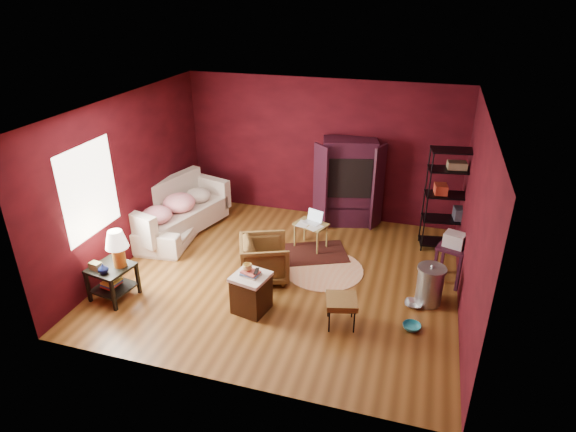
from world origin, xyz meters
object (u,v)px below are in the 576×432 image
wire_shelving (453,196)px  tv_armoire (348,181)px  hamper (251,292)px  laptop_desk (311,226)px  armchair (264,257)px  side_table (114,258)px  sofa (177,212)px

wire_shelving → tv_armoire: bearing=156.9°
hamper → laptop_desk: (0.38, 2.09, 0.12)m
armchair → side_table: bearing=97.4°
laptop_desk → hamper: bearing=-80.8°
armchair → wire_shelving: (2.84, 1.91, 0.64)m
hamper → laptop_desk: laptop_desk is taller
tv_armoire → wire_shelving: wire_shelving is taller
sofa → wire_shelving: size_ratio=1.16×
sofa → wire_shelving: wire_shelving is taller
armchair → sofa: bearing=41.2°
wire_shelving → sofa: bearing=-179.3°
tv_armoire → wire_shelving: 1.99m
hamper → side_table: bearing=-172.9°
sofa → laptop_desk: bearing=-92.5°
tv_armoire → wire_shelving: bearing=-28.3°
armchair → hamper: 0.89m
side_table → hamper: bearing=7.1°
side_table → wire_shelving: 5.70m
sofa → side_table: side_table is taller
hamper → wire_shelving: (2.74, 2.79, 0.71)m
armchair → side_table: size_ratio=0.69×
armchair → hamper: (0.10, -0.88, -0.08)m
hamper → wire_shelving: 3.97m
laptop_desk → tv_armoire: bearing=89.0°
armchair → laptop_desk: size_ratio=1.11×
armchair → laptop_desk: 1.30m
side_table → sofa: bearing=94.6°
sofa → side_table: size_ratio=1.93×
armchair → laptop_desk: armchair is taller
armchair → wire_shelving: 3.48m
side_table → wire_shelving: size_ratio=0.60×
armchair → laptop_desk: bearing=-44.1°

